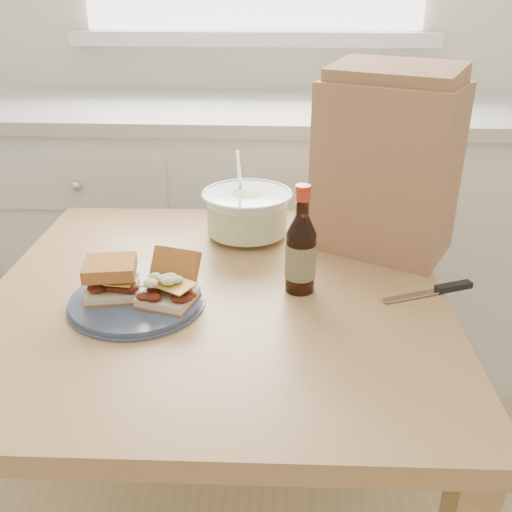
# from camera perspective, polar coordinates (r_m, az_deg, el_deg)

# --- Properties ---
(cabinet_run) EXTENTS (2.50, 0.64, 0.94)m
(cabinet_run) POSITION_cam_1_polar(r_m,az_deg,el_deg) (2.10, -0.73, 2.29)
(cabinet_run) COLOR white
(cabinet_run) RESTS_ON ground
(dining_table) EXTENTS (0.92, 0.92, 0.75)m
(dining_table) POSITION_cam_1_polar(r_m,az_deg,el_deg) (1.20, -3.86, -8.06)
(dining_table) COLOR tan
(dining_table) RESTS_ON ground
(plate) EXTENTS (0.25, 0.25, 0.02)m
(plate) POSITION_cam_1_polar(r_m,az_deg,el_deg) (1.11, -11.82, -4.39)
(plate) COLOR #3A465F
(plate) RESTS_ON dining_table
(sandwich_left) EXTENTS (0.11, 0.10, 0.07)m
(sandwich_left) POSITION_cam_1_polar(r_m,az_deg,el_deg) (1.11, -14.28, -2.15)
(sandwich_left) COLOR beige
(sandwich_left) RESTS_ON plate
(sandwich_right) EXTENTS (0.12, 0.15, 0.08)m
(sandwich_right) POSITION_cam_1_polar(r_m,az_deg,el_deg) (1.08, -8.60, -2.74)
(sandwich_right) COLOR beige
(sandwich_right) RESTS_ON plate
(coleslaw_bowl) EXTENTS (0.21, 0.21, 0.21)m
(coleslaw_bowl) POSITION_cam_1_polar(r_m,az_deg,el_deg) (1.36, -0.89, 4.15)
(coleslaw_bowl) COLOR white
(coleslaw_bowl) RESTS_ON dining_table
(beer_bottle) EXTENTS (0.06, 0.06, 0.22)m
(beer_bottle) POSITION_cam_1_polar(r_m,az_deg,el_deg) (1.10, 4.50, 0.36)
(beer_bottle) COLOR black
(beer_bottle) RESTS_ON dining_table
(knife) EXTENTS (0.19, 0.09, 0.01)m
(knife) POSITION_cam_1_polar(r_m,az_deg,el_deg) (1.19, 18.20, -3.16)
(knife) COLOR silver
(knife) RESTS_ON dining_table
(paper_bag) EXTENTS (0.34, 0.30, 0.37)m
(paper_bag) POSITION_cam_1_polar(r_m,az_deg,el_deg) (1.29, 12.89, 8.42)
(paper_bag) COLOR #A67350
(paper_bag) RESTS_ON dining_table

